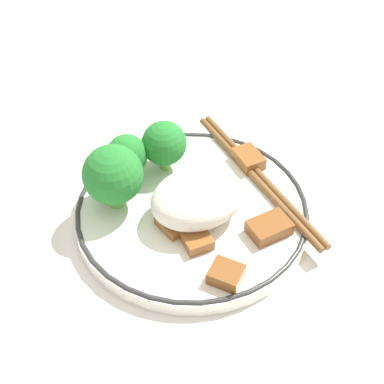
{
  "coord_description": "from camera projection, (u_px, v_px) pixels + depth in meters",
  "views": [
    {
      "loc": [
        0.16,
        0.32,
        0.39
      ],
      "look_at": [
        0.0,
        0.0,
        0.04
      ],
      "focal_mm": 50.0,
      "sensor_mm": 36.0,
      "label": 1
    }
  ],
  "objects": [
    {
      "name": "meat_near_front",
      "position": [
        226.0,
        274.0,
        0.46
      ],
      "size": [
        0.04,
        0.04,
        0.01
      ],
      "color": "brown",
      "rests_on": "plate"
    },
    {
      "name": "chopsticks",
      "position": [
        258.0,
        176.0,
        0.55
      ],
      "size": [
        0.02,
        0.22,
        0.01
      ],
      "color": "brown",
      "rests_on": "plate"
    },
    {
      "name": "meat_mid_left",
      "position": [
        172.0,
        224.0,
        0.5
      ],
      "size": [
        0.03,
        0.03,
        0.01
      ],
      "color": "#995B28",
      "rests_on": "plate"
    },
    {
      "name": "meat_on_rice_edge",
      "position": [
        248.0,
        159.0,
        0.56
      ],
      "size": [
        0.02,
        0.03,
        0.01
      ],
      "color": "brown",
      "rests_on": "plate"
    },
    {
      "name": "rice_mound",
      "position": [
        201.0,
        197.0,
        0.5
      ],
      "size": [
        0.09,
        0.07,
        0.04
      ],
      "color": "white",
      "rests_on": "plate"
    },
    {
      "name": "broccoli_back_right",
      "position": [
        113.0,
        175.0,
        0.5
      ],
      "size": [
        0.06,
        0.06,
        0.07
      ],
      "color": "#7FB756",
      "rests_on": "plate"
    },
    {
      "name": "broccoli_back_center",
      "position": [
        127.0,
        156.0,
        0.53
      ],
      "size": [
        0.04,
        0.04,
        0.05
      ],
      "color": "#7FB756",
      "rests_on": "plate"
    },
    {
      "name": "meat_near_back",
      "position": [
        209.0,
        190.0,
        0.53
      ],
      "size": [
        0.03,
        0.04,
        0.01
      ],
      "color": "#995B28",
      "rests_on": "plate"
    },
    {
      "name": "ground_plane",
      "position": [
        192.0,
        217.0,
        0.53
      ],
      "size": [
        3.0,
        3.0,
        0.0
      ],
      "primitive_type": "plane",
      "color": "silver"
    },
    {
      "name": "broccoli_back_left",
      "position": [
        162.0,
        144.0,
        0.54
      ],
      "size": [
        0.05,
        0.05,
        0.06
      ],
      "color": "#7FB756",
      "rests_on": "plate"
    },
    {
      "name": "meat_near_left",
      "position": [
        196.0,
        239.0,
        0.49
      ],
      "size": [
        0.03,
        0.03,
        0.01
      ],
      "color": "brown",
      "rests_on": "plate"
    },
    {
      "name": "meat_near_right",
      "position": [
        269.0,
        228.0,
        0.49
      ],
      "size": [
        0.04,
        0.03,
        0.01
      ],
      "color": "brown",
      "rests_on": "plate"
    },
    {
      "name": "plate",
      "position": [
        192.0,
        210.0,
        0.53
      ],
      "size": [
        0.23,
        0.23,
        0.02
      ],
      "color": "white",
      "rests_on": "ground_plane"
    }
  ]
}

